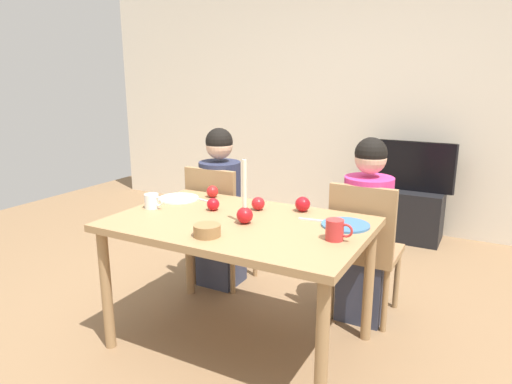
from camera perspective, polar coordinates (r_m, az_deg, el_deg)
The scene contains 21 objects.
ground_plane at distance 2.85m, azimuth -2.00°, elevation -18.14°, with size 7.68×7.68×0.00m, color brown.
back_wall at distance 4.84m, azimuth 13.80°, elevation 11.18°, with size 6.40×0.10×2.60m, color beige.
dining_table at distance 2.55m, azimuth -2.13°, elevation -5.40°, with size 1.40×0.90×0.75m.
chair_left at distance 3.36m, azimuth -4.71°, elevation -3.37°, with size 0.40×0.40×0.90m.
chair_right at distance 2.95m, azimuth 13.29°, elevation -6.28°, with size 0.40×0.40×0.90m.
person_left_child at distance 3.37m, azimuth -4.43°, elevation -2.28°, with size 0.30×0.30×1.17m.
person_right_child at distance 2.96m, azimuth 13.52°, elevation -5.03°, with size 0.30×0.30×1.17m.
tv_stand at distance 4.61m, azimuth 18.22°, elevation -2.66°, with size 0.64×0.40×0.48m, color black.
tv at distance 4.51m, azimuth 18.68°, elevation 3.08°, with size 0.79×0.05×0.46m.
candle_centerpiece at distance 2.47m, azimuth -1.42°, elevation -2.35°, with size 0.09×0.09×0.35m.
plate_left at distance 3.00m, azimuth -9.60°, elevation -0.79°, with size 0.26×0.26×0.01m, color white.
plate_right at distance 2.49m, azimuth 11.07°, elevation -4.04°, with size 0.26×0.26×0.01m, color teal.
mug_left at distance 2.83m, azimuth -12.80°, elevation -1.11°, with size 0.13×0.08×0.09m.
mug_right at distance 2.26m, azimuth 9.84°, elevation -4.66°, with size 0.14×0.09×0.10m.
fork_left at distance 2.94m, azimuth -6.50°, elevation -1.04°, with size 0.18×0.01×0.01m, color silver.
fork_right at distance 2.55m, azimuth 7.29°, elevation -3.49°, with size 0.18×0.01×0.01m, color silver.
bowl_walnuts at distance 2.30m, azimuth -6.11°, elevation -4.77°, with size 0.14×0.14×0.06m, color olive.
apple_near_candle at distance 2.72m, azimuth 0.27°, elevation -1.44°, with size 0.08×0.08×0.08m, color red.
apple_by_left_plate at distance 2.73m, azimuth -5.36°, elevation -1.52°, with size 0.07×0.07×0.07m, color red.
apple_by_right_mug at distance 3.02m, azimuth -5.44°, elevation 0.08°, with size 0.08×0.08×0.08m, color red.
apple_far_edge at distance 2.70m, azimuth 5.82°, elevation -1.50°, with size 0.09×0.09×0.09m, color red.
Camera 1 is at (1.22, -2.08, 1.53)m, focal length 32.18 mm.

